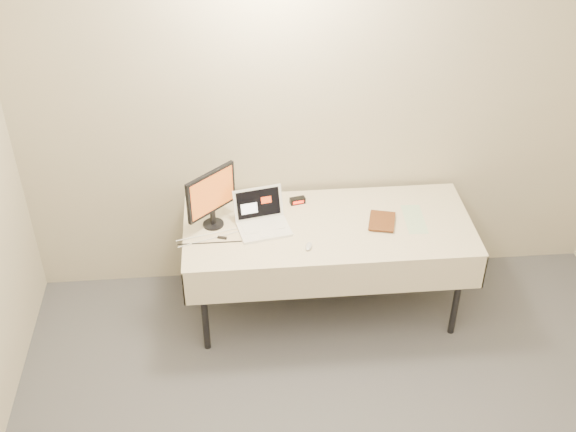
{
  "coord_description": "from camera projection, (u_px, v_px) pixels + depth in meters",
  "views": [
    {
      "loc": [
        -0.58,
        -1.65,
        3.49
      ],
      "look_at": [
        -0.27,
        1.99,
        0.86
      ],
      "focal_mm": 45.0,
      "sensor_mm": 36.0,
      "label": 1
    }
  ],
  "objects": [
    {
      "name": "back_wall",
      "position": [
        322.0,
        107.0,
        4.65
      ],
      "size": [
        4.0,
        0.1,
        2.7
      ],
      "primitive_type": "cube",
      "color": "beige",
      "rests_on": "ground"
    },
    {
      "name": "table",
      "position": [
        328.0,
        232.0,
        4.67
      ],
      "size": [
        1.86,
        0.81,
        0.74
      ],
      "color": "black",
      "rests_on": "ground"
    },
    {
      "name": "laptop",
      "position": [
        262.0,
        218.0,
        4.6
      ],
      "size": [
        0.37,
        0.35,
        0.22
      ],
      "rotation": [
        0.0,
        0.0,
        0.2
      ],
      "color": "white",
      "rests_on": "table"
    },
    {
      "name": "monitor",
      "position": [
        211.0,
        195.0,
        4.5
      ],
      "size": [
        0.3,
        0.28,
        0.4
      ],
      "rotation": [
        0.0,
        0.0,
        0.74
      ],
      "color": "black",
      "rests_on": "table"
    },
    {
      "name": "book",
      "position": [
        370.0,
        208.0,
        4.6
      ],
      "size": [
        0.16,
        0.06,
        0.22
      ],
      "primitive_type": "imported",
      "rotation": [
        0.0,
        0.0,
        -0.26
      ],
      "color": "#954A1B",
      "rests_on": "table"
    },
    {
      "name": "alarm_clock",
      "position": [
        298.0,
        201.0,
        4.82
      ],
      "size": [
        0.11,
        0.06,
        0.04
      ],
      "rotation": [
        0.0,
        0.0,
        0.21
      ],
      "color": "black",
      "rests_on": "table"
    },
    {
      "name": "clicker",
      "position": [
        309.0,
        246.0,
        4.44
      ],
      "size": [
        0.06,
        0.09,
        0.02
      ],
      "primitive_type": "ellipsoid",
      "rotation": [
        0.0,
        0.0,
        -0.31
      ],
      "color": "silver",
      "rests_on": "table"
    },
    {
      "name": "paper_form",
      "position": [
        414.0,
        219.0,
        4.68
      ],
      "size": [
        0.14,
        0.33,
        0.0
      ],
      "primitive_type": "cube",
      "rotation": [
        0.0,
        0.0,
        -0.04
      ],
      "color": "#B6D8AC",
      "rests_on": "table"
    },
    {
      "name": "usb_dongle",
      "position": [
        222.0,
        238.0,
        4.52
      ],
      "size": [
        0.06,
        0.04,
        0.01
      ],
      "primitive_type": "cube",
      "rotation": [
        0.0,
        0.0,
        -0.3
      ],
      "color": "black",
      "rests_on": "table"
    }
  ]
}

